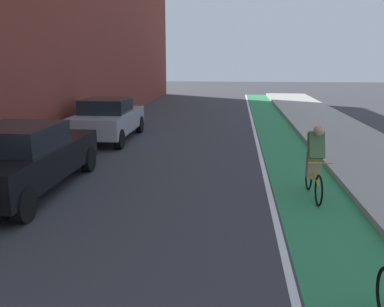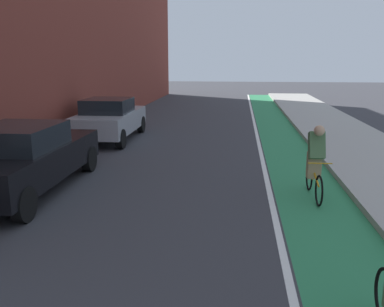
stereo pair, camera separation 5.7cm
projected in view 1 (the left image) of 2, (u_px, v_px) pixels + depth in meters
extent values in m
plane|color=#38383D|center=(189.00, 145.00, 14.19)|extent=(84.46, 84.46, 0.00)
cube|color=#2D8451|center=(279.00, 136.00, 15.78)|extent=(1.60, 38.39, 0.00)
cube|color=white|center=(256.00, 136.00, 15.87)|extent=(0.12, 38.39, 0.00)
cube|color=#A8A59E|center=(342.00, 136.00, 15.51)|extent=(3.15, 38.39, 0.14)
cube|color=black|center=(24.00, 162.00, 9.07)|extent=(1.92, 4.64, 0.70)
cube|color=black|center=(17.00, 138.00, 8.72)|extent=(1.65, 1.96, 0.55)
cylinder|color=black|center=(28.00, 158.00, 10.92)|extent=(0.23, 0.66, 0.66)
cylinder|color=black|center=(88.00, 159.00, 10.78)|extent=(0.23, 0.66, 0.66)
cylinder|color=black|center=(23.00, 205.00, 7.38)|extent=(0.23, 0.66, 0.66)
cube|color=#9EA0A8|center=(109.00, 121.00, 15.01)|extent=(1.87, 4.29, 0.70)
cube|color=black|center=(106.00, 106.00, 14.68)|extent=(1.60, 1.82, 0.55)
cylinder|color=black|center=(101.00, 124.00, 16.69)|extent=(0.23, 0.66, 0.66)
cylinder|color=black|center=(140.00, 124.00, 16.55)|extent=(0.23, 0.66, 0.66)
cylinder|color=black|center=(72.00, 138.00, 13.63)|extent=(0.23, 0.66, 0.66)
cylinder|color=black|center=(119.00, 139.00, 13.49)|extent=(0.23, 0.66, 0.66)
torus|color=black|center=(319.00, 190.00, 8.24)|extent=(0.06, 0.64, 0.64)
torus|color=black|center=(309.00, 176.00, 9.26)|extent=(0.06, 0.64, 0.64)
cylinder|color=gold|center=(314.00, 173.00, 8.70)|extent=(0.06, 0.96, 0.33)
cylinder|color=gold|center=(313.00, 167.00, 8.86)|extent=(0.04, 0.12, 0.55)
cylinder|color=gold|center=(320.00, 163.00, 8.19)|extent=(0.48, 0.04, 0.02)
cube|color=tan|center=(313.00, 165.00, 8.76)|extent=(0.29, 0.25, 0.56)
cube|color=#4C7247|center=(316.00, 145.00, 8.54)|extent=(0.33, 0.41, 0.60)
sphere|color=tan|center=(319.00, 130.00, 8.31)|extent=(0.22, 0.22, 0.22)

